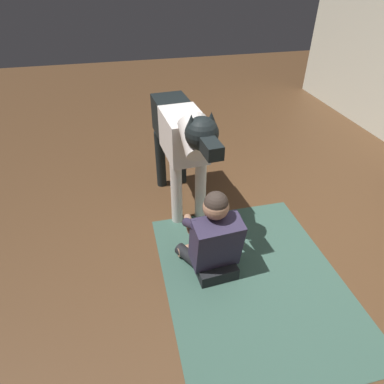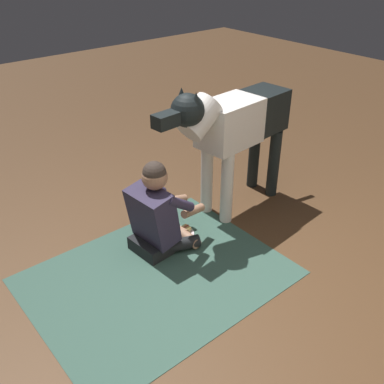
% 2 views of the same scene
% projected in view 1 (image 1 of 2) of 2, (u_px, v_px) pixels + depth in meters
% --- Properties ---
extents(ground_plane, '(14.97, 14.97, 0.00)m').
position_uv_depth(ground_plane, '(256.00, 260.00, 3.07)').
color(ground_plane, '#50341E').
extents(area_rug, '(1.94, 1.51, 0.01)m').
position_uv_depth(area_rug, '(253.00, 280.00, 2.87)').
color(area_rug, '#355548').
rests_on(area_rug, ground).
extents(person_sitting_on_floor, '(0.66, 0.58, 0.83)m').
position_uv_depth(person_sitting_on_floor, '(214.00, 239.00, 2.80)').
color(person_sitting_on_floor, black).
rests_on(person_sitting_on_floor, ground).
extents(large_dog, '(1.72, 0.43, 1.32)m').
position_uv_depth(large_dog, '(182.00, 136.00, 3.22)').
color(large_dog, silver).
rests_on(large_dog, ground).
extents(hot_dog_on_plate, '(0.24, 0.24, 0.06)m').
position_uv_depth(hot_dog_on_plate, '(203.00, 245.00, 3.19)').
color(hot_dog_on_plate, silver).
rests_on(hot_dog_on_plate, ground).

